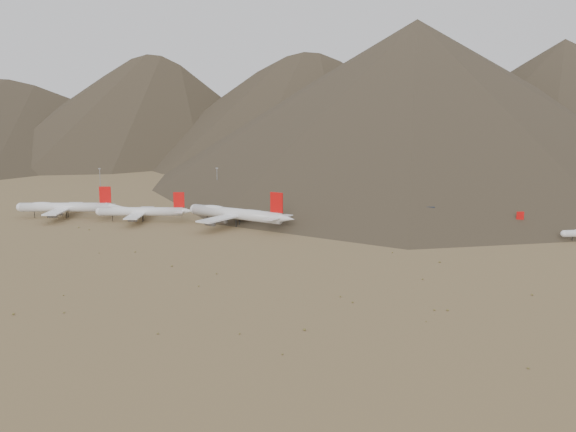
% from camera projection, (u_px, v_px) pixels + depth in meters
% --- Properties ---
extents(ground, '(3000.00, 3000.00, 0.00)m').
position_uv_depth(ground, '(254.00, 236.00, 369.58)').
color(ground, '#9A7E50').
rests_on(ground, ground).
extents(mountain_ridge, '(4400.00, 1000.00, 300.00)m').
position_uv_depth(mountain_ridge, '(369.00, 66.00, 1215.24)').
color(mountain_ridge, '#4E412E').
rests_on(mountain_ridge, ground).
extents(widebody_west, '(70.25, 55.04, 21.10)m').
position_uv_depth(widebody_west, '(65.00, 207.00, 428.70)').
color(widebody_west, white).
rests_on(widebody_west, ground).
extents(widebody_centre, '(63.99, 50.06, 19.19)m').
position_uv_depth(widebody_centre, '(142.00, 211.00, 415.03)').
color(widebody_centre, white).
rests_on(widebody_centre, ground).
extents(widebody_east, '(75.17, 60.28, 23.61)m').
position_uv_depth(widebody_east, '(236.00, 214.00, 396.85)').
color(widebody_east, white).
rests_on(widebody_east, ground).
extents(narrowbody_a, '(39.93, 29.93, 13.86)m').
position_uv_depth(narrowbody_a, '(375.00, 223.00, 383.99)').
color(narrowbody_a, white).
rests_on(narrowbody_a, ground).
extents(narrowbody_b, '(44.83, 32.47, 14.82)m').
position_uv_depth(narrowbody_b, '(403.00, 223.00, 383.56)').
color(narrowbody_b, white).
rests_on(narrowbody_b, ground).
extents(narrowbody_c, '(39.54, 29.03, 13.23)m').
position_uv_depth(narrowbody_c, '(495.00, 227.00, 374.15)').
color(narrowbody_c, white).
rests_on(narrowbody_c, ground).
extents(control_tower, '(8.00, 8.00, 12.00)m').
position_uv_depth(control_tower, '(332.00, 199.00, 479.09)').
color(control_tower, '#9B8569').
rests_on(control_tower, ground).
extents(mast_far_west, '(2.00, 0.60, 25.70)m').
position_uv_depth(mast_far_west, '(100.00, 183.00, 508.27)').
color(mast_far_west, gray).
rests_on(mast_far_west, ground).
extents(mast_west, '(2.00, 0.60, 25.70)m').
position_uv_depth(mast_west, '(217.00, 182.00, 512.97)').
color(mast_west, gray).
rests_on(mast_west, ground).
extents(mast_centre, '(2.00, 0.60, 25.70)m').
position_uv_depth(mast_centre, '(367.00, 189.00, 467.96)').
color(mast_centre, gray).
rests_on(mast_centre, ground).
extents(mast_east, '(2.00, 0.60, 25.70)m').
position_uv_depth(mast_east, '(459.00, 186.00, 487.84)').
color(mast_east, gray).
rests_on(mast_east, ground).
extents(desert_scrub, '(445.54, 179.28, 0.90)m').
position_uv_depth(desert_scrub, '(177.00, 283.00, 268.69)').
color(desert_scrub, olive).
rests_on(desert_scrub, ground).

